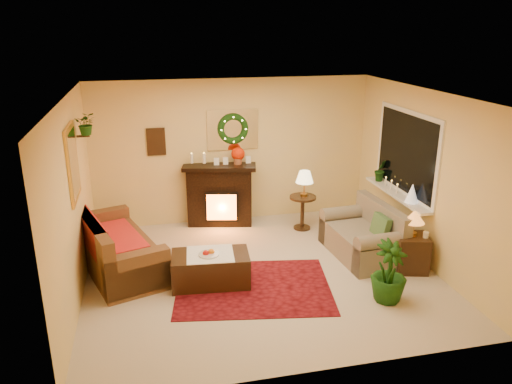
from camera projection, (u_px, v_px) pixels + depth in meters
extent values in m
plane|color=beige|center=(261.00, 273.00, 7.34)|extent=(5.00, 5.00, 0.00)
plane|color=white|center=(262.00, 95.00, 6.51)|extent=(5.00, 5.00, 0.00)
plane|color=#EFD88C|center=(233.00, 151.00, 9.00)|extent=(5.00, 5.00, 0.00)
plane|color=#EFD88C|center=(315.00, 261.00, 4.84)|extent=(5.00, 5.00, 0.00)
plane|color=#EFD88C|center=(72.00, 203.00, 6.40)|extent=(4.50, 4.50, 0.00)
plane|color=#EFD88C|center=(424.00, 178.00, 7.44)|extent=(4.50, 4.50, 0.00)
cube|color=#511403|center=(253.00, 287.00, 6.94)|extent=(2.35, 1.92, 0.01)
cube|color=#4D2B18|center=(117.00, 242.00, 7.37)|extent=(1.48, 2.21, 0.87)
cube|color=red|center=(112.00, 237.00, 7.48)|extent=(0.77, 1.26, 0.02)
cube|color=black|center=(220.00, 195.00, 8.99)|extent=(1.20, 0.59, 1.05)
sphere|color=red|center=(238.00, 154.00, 8.82)|extent=(0.24, 0.24, 0.24)
cylinder|color=beige|center=(192.00, 158.00, 8.68)|extent=(0.06, 0.06, 0.17)
cylinder|color=beige|center=(204.00, 158.00, 8.69)|extent=(0.06, 0.06, 0.18)
cube|color=white|center=(233.00, 130.00, 8.86)|extent=(0.92, 0.02, 0.72)
torus|color=#194719|center=(233.00, 129.00, 8.81)|extent=(0.55, 0.11, 0.55)
cube|color=#381E11|center=(156.00, 142.00, 8.62)|extent=(0.32, 0.03, 0.48)
cube|color=gold|center=(73.00, 163.00, 6.54)|extent=(0.03, 0.84, 1.00)
imported|color=#194719|center=(87.00, 134.00, 7.19)|extent=(0.33, 0.28, 0.36)
cube|color=gray|center=(362.00, 231.00, 7.78)|extent=(0.94, 1.49, 0.83)
cube|color=white|center=(407.00, 153.00, 7.87)|extent=(0.03, 1.86, 1.36)
cube|color=black|center=(406.00, 153.00, 7.87)|extent=(0.02, 1.70, 1.22)
cube|color=white|center=(397.00, 194.00, 8.07)|extent=(0.22, 1.86, 0.04)
cone|color=white|center=(412.00, 193.00, 7.59)|extent=(0.20, 0.20, 0.30)
imported|color=black|center=(381.00, 170.00, 8.62)|extent=(0.28, 0.23, 0.51)
cylinder|color=black|center=(302.00, 211.00, 8.85)|extent=(0.55, 0.55, 0.61)
cone|color=#FFEDA8|center=(304.00, 182.00, 8.67)|extent=(0.31, 0.31, 0.47)
cube|color=black|center=(411.00, 253.00, 7.37)|extent=(0.55, 0.55, 0.55)
cone|color=orange|center=(414.00, 223.00, 7.21)|extent=(0.30, 0.30, 0.43)
cube|color=#36220D|center=(211.00, 270.00, 6.99)|extent=(1.12, 0.69, 0.45)
cylinder|color=silver|center=(209.00, 256.00, 6.88)|extent=(0.28, 0.28, 0.06)
imported|color=#2F6028|center=(389.00, 270.00, 6.49)|extent=(1.82, 1.82, 2.49)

